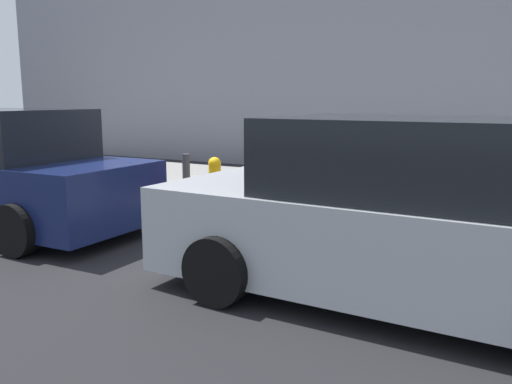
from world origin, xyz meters
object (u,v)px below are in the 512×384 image
(suitcase_red_5, at_px, (266,194))
(parked_car_silver_0, at_px, (411,219))
(suitcase_teal_1, at_px, (386,205))
(suitcase_maroon_4, at_px, (294,190))
(parked_car_navy_1, at_px, (2,173))
(suitcase_black_2, at_px, (358,198))
(fire_hydrant, at_px, (215,179))
(suitcase_navy_0, at_px, (418,200))
(bollard_post, at_px, (186,178))
(suitcase_olive_3, at_px, (327,194))
(parking_meter, at_px, (494,168))

(suitcase_red_5, xyz_separation_m, parked_car_silver_0, (-2.81, 2.40, 0.39))
(suitcase_teal_1, height_order, suitcase_maroon_4, suitcase_maroon_4)
(suitcase_teal_1, height_order, parked_car_silver_0, parked_car_silver_0)
(parked_car_silver_0, bearing_deg, parked_car_navy_1, -0.00)
(suitcase_black_2, distance_m, fire_hydrant, 2.45)
(suitcase_red_5, distance_m, fire_hydrant, 0.96)
(fire_hydrant, distance_m, parked_car_navy_1, 3.16)
(suitcase_black_2, distance_m, suitcase_maroon_4, 1.00)
(suitcase_navy_0, xyz_separation_m, parked_car_navy_1, (5.31, 2.41, 0.28))
(parked_car_navy_1, bearing_deg, suitcase_navy_0, -155.55)
(suitcase_red_5, xyz_separation_m, fire_hydrant, (0.95, 0.00, 0.15))
(suitcase_teal_1, bearing_deg, suitcase_black_2, -7.75)
(suitcase_maroon_4, xyz_separation_m, fire_hydrant, (1.45, -0.02, 0.05))
(suitcase_navy_0, distance_m, suitcase_teal_1, 0.43)
(suitcase_black_2, distance_m, parked_car_navy_1, 5.09)
(suitcase_red_5, relative_size, bollard_post, 0.88)
(suitcase_red_5, height_order, parked_car_silver_0, parked_car_silver_0)
(suitcase_navy_0, bearing_deg, suitcase_teal_1, 12.09)
(suitcase_olive_3, xyz_separation_m, parking_meter, (-2.17, -0.27, 0.48))
(suitcase_navy_0, distance_m, suitcase_olive_3, 1.29)
(suitcase_red_5, relative_size, parked_car_silver_0, 0.15)
(suitcase_maroon_4, height_order, parking_meter, parking_meter)
(parked_car_navy_1, bearing_deg, suitcase_red_5, -141.15)
(suitcase_olive_3, distance_m, suitcase_maroon_4, 0.53)
(suitcase_red_5, relative_size, parking_meter, 0.56)
(suitcase_maroon_4, distance_m, parked_car_navy_1, 4.23)
(suitcase_teal_1, relative_size, suitcase_maroon_4, 0.60)
(suitcase_red_5, bearing_deg, parking_meter, -175.62)
(fire_hydrant, bearing_deg, suitcase_maroon_4, 179.26)
(suitcase_black_2, xyz_separation_m, parking_meter, (-1.70, -0.27, 0.50))
(parking_meter, bearing_deg, suitcase_maroon_4, 5.69)
(suitcase_teal_1, distance_m, suitcase_red_5, 1.91)
(parked_car_navy_1, bearing_deg, parked_car_silver_0, 180.00)
(bollard_post, relative_size, parking_meter, 0.64)
(suitcase_olive_3, height_order, parked_car_silver_0, parked_car_silver_0)
(suitcase_red_5, relative_size, fire_hydrant, 0.92)
(suitcase_black_2, xyz_separation_m, bollard_post, (2.91, 0.13, 0.08))
(suitcase_navy_0, height_order, parking_meter, parking_meter)
(suitcase_maroon_4, height_order, parked_car_navy_1, parked_car_navy_1)
(suitcase_navy_0, distance_m, suitcase_maroon_4, 1.82)
(suitcase_red_5, bearing_deg, suitcase_maroon_4, 177.33)
(suitcase_red_5, bearing_deg, fire_hydrant, 0.29)
(suitcase_navy_0, bearing_deg, parking_meter, -164.94)
(suitcase_olive_3, relative_size, fire_hydrant, 1.26)
(bollard_post, xyz_separation_m, parked_car_silver_0, (-4.22, 2.25, 0.24))
(suitcase_black_2, relative_size, parked_car_silver_0, 0.18)
(suitcase_black_2, relative_size, suitcase_olive_3, 0.88)
(suitcase_red_5, relative_size, parked_car_navy_1, 0.16)
(suitcase_navy_0, bearing_deg, fire_hydrant, 0.24)
(suitcase_red_5, distance_m, parked_car_navy_1, 3.85)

